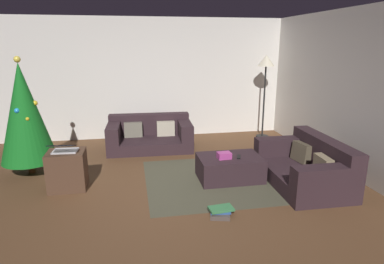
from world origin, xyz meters
The scene contains 14 objects.
ground_plane centered at (0.00, 0.00, 0.00)m, with size 6.40×6.40×0.00m, color brown.
rear_partition centered at (0.00, 3.14, 1.30)m, with size 6.40×0.12×2.60m, color silver.
corner_partition centered at (3.14, 0.00, 1.30)m, with size 0.12×6.40×2.60m, color silver.
couch_left centered at (0.02, 2.24, 0.26)m, with size 1.67×1.01×0.65m.
couch_right centered at (2.25, 0.04, 0.27)m, with size 0.97×1.62×0.69m.
ottoman centered at (1.14, 0.40, 0.18)m, with size 0.97×0.66×0.36m, color #2D1E23.
gift_box centered at (1.03, 0.34, 0.41)m, with size 0.20×0.15×0.10m, color #B23F8C.
tv_remote centered at (1.26, 0.34, 0.38)m, with size 0.05×0.16×0.02m, color black.
christmas_tree centered at (-1.97, 1.24, 1.00)m, with size 0.85×0.85×1.87m.
side_table centered at (-1.28, 0.50, 0.28)m, with size 0.52×0.44×0.56m, color #4C3323.
laptop centered at (-1.28, 0.44, 0.62)m, with size 0.36×0.42×0.18m.
book_stack centered at (0.69, -0.69, 0.05)m, with size 0.32×0.27×0.10m.
corner_lamp centered at (2.58, 2.58, 1.56)m, with size 0.36×0.36×1.82m.
area_rug centered at (1.14, 0.40, 0.00)m, with size 2.60×2.00×0.01m, color #474533.
Camera 1 is at (-0.32, -4.21, 2.06)m, focal length 30.82 mm.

